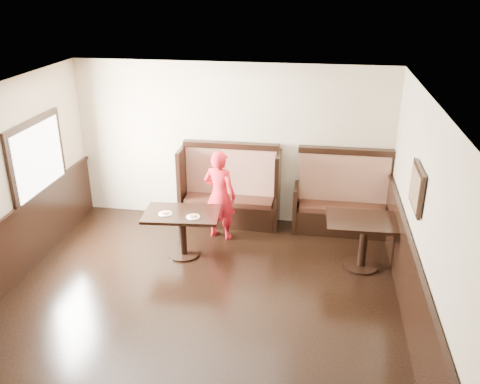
% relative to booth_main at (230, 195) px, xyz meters
% --- Properties ---
extents(ground, '(7.00, 7.00, 0.00)m').
position_rel_booth_main_xyz_m(ground, '(0.00, -3.30, -0.53)').
color(ground, black).
rests_on(ground, ground).
extents(room_shell, '(7.00, 7.00, 7.00)m').
position_rel_booth_main_xyz_m(room_shell, '(-0.30, -3.01, 0.14)').
color(room_shell, beige).
rests_on(room_shell, ground).
extents(booth_main, '(1.75, 0.72, 1.45)m').
position_rel_booth_main_xyz_m(booth_main, '(0.00, 0.00, 0.00)').
color(booth_main, black).
rests_on(booth_main, ground).
extents(booth_neighbor, '(1.65, 0.72, 1.45)m').
position_rel_booth_main_xyz_m(booth_neighbor, '(1.95, -0.00, -0.05)').
color(booth_neighbor, black).
rests_on(booth_neighbor, ground).
extents(table_main, '(1.21, 0.82, 0.74)m').
position_rel_booth_main_xyz_m(table_main, '(-0.52, -1.28, 0.04)').
color(table_main, black).
rests_on(table_main, ground).
extents(table_neighbor, '(1.16, 0.78, 0.79)m').
position_rel_booth_main_xyz_m(table_neighbor, '(2.24, -1.20, 0.06)').
color(table_neighbor, black).
rests_on(table_neighbor, ground).
extents(child, '(0.64, 0.50, 1.54)m').
position_rel_booth_main_xyz_m(child, '(-0.06, -0.59, 0.24)').
color(child, red).
rests_on(child, ground).
extents(pizza_plate_left, '(0.21, 0.21, 0.04)m').
position_rel_booth_main_xyz_m(pizza_plate_left, '(-0.76, -1.36, 0.22)').
color(pizza_plate_left, white).
rests_on(pizza_plate_left, table_main).
extents(pizza_plate_right, '(0.21, 0.21, 0.04)m').
position_rel_booth_main_xyz_m(pizza_plate_right, '(-0.31, -1.40, 0.22)').
color(pizza_plate_right, white).
rests_on(pizza_plate_right, table_main).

